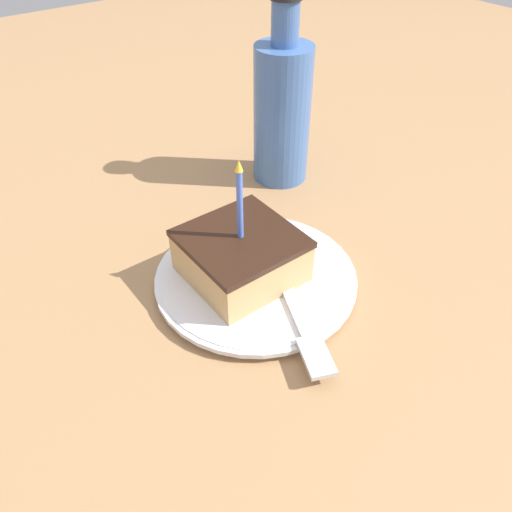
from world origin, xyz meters
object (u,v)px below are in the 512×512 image
Objects in this scene: plate at (256,278)px; cake_slice at (241,255)px; bottle at (282,110)px; fork at (298,315)px.

cake_slice is at bearing 140.10° from plate.
bottle reaches higher than plate.
bottle is at bearing 40.15° from cake_slice.
fork is at bearing -125.97° from bottle.
cake_slice reaches higher than plate.
fork is (-0.00, -0.07, 0.01)m from plate.
cake_slice is at bearing -139.85° from bottle.
bottle is (0.17, 0.23, 0.08)m from fork.
plate is 0.07m from fork.
bottle is (0.16, 0.15, 0.09)m from plate.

